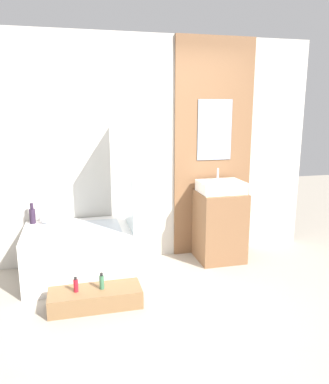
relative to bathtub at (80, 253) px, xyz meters
name	(u,v)px	position (x,y,z in m)	size (l,w,h in m)	color
ground_plane	(177,325)	(0.76, -1.13, -0.28)	(12.00, 12.00, 0.00)	#A39989
wall_tiled_back	(141,151)	(0.76, 0.45, 1.02)	(4.20, 0.06, 2.60)	beige
wall_wood_accent	(213,149)	(1.65, 0.40, 1.03)	(0.97, 0.04, 2.60)	brown
bathtub	(80,253)	(0.00, 0.00, 0.00)	(1.12, 0.79, 0.55)	white
glass_shower_screen	(128,170)	(0.53, -0.08, 0.89)	(0.01, 0.60, 1.23)	silver
wooden_step_bench	(95,298)	(0.12, -0.65, -0.19)	(0.84, 0.32, 0.17)	olive
vanity_cabinet	(220,226)	(1.65, 0.13, 0.14)	(0.53, 0.50, 0.83)	brown
sink	(221,187)	(1.65, 0.13, 0.62)	(0.51, 0.39, 0.27)	white
vase_tall_dark	(32,215)	(-0.48, 0.31, 0.37)	(0.07, 0.07, 0.23)	#2D1E33
vase_round_light	(45,218)	(-0.34, 0.28, 0.34)	(0.13, 0.13, 0.13)	white
bottle_soap_primary	(76,285)	(-0.05, -0.65, -0.05)	(0.04, 0.04, 0.14)	#B21928
bottle_soap_secondary	(102,282)	(0.18, -0.65, -0.04)	(0.04, 0.04, 0.16)	#38704C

